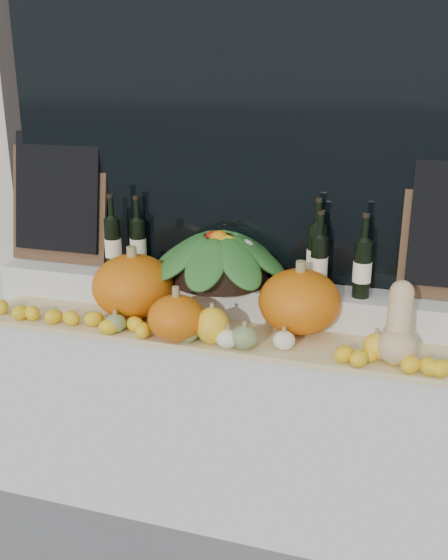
# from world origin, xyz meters

# --- Properties ---
(display_sill) EXTENTS (2.30, 0.55, 0.88)m
(display_sill) POSITION_xyz_m (0.00, 1.52, 0.44)
(display_sill) COLOR silver
(display_sill) RESTS_ON ground
(rear_tier) EXTENTS (2.30, 0.25, 0.16)m
(rear_tier) POSITION_xyz_m (0.00, 1.68, 0.96)
(rear_tier) COLOR silver
(rear_tier) RESTS_ON display_sill
(straw_bedding) EXTENTS (2.10, 0.32, 0.02)m
(straw_bedding) POSITION_xyz_m (0.00, 1.40, 0.89)
(straw_bedding) COLOR tan
(straw_bedding) RESTS_ON display_sill
(pumpkin_left) EXTENTS (0.43, 0.43, 0.27)m
(pumpkin_left) POSITION_xyz_m (-0.42, 1.48, 1.04)
(pumpkin_left) COLOR orange
(pumpkin_left) RESTS_ON straw_bedding
(pumpkin_right) EXTENTS (0.41, 0.41, 0.26)m
(pumpkin_right) POSITION_xyz_m (0.30, 1.52, 1.04)
(pumpkin_right) COLOR orange
(pumpkin_right) RESTS_ON straw_bedding
(pumpkin_center) EXTENTS (0.27, 0.27, 0.18)m
(pumpkin_center) POSITION_xyz_m (-0.15, 1.29, 1.00)
(pumpkin_center) COLOR orange
(pumpkin_center) RESTS_ON straw_bedding
(butternut_squash) EXTENTS (0.15, 0.21, 0.29)m
(butternut_squash) POSITION_xyz_m (0.70, 1.36, 1.03)
(butternut_squash) COLOR #D6B07D
(butternut_squash) RESTS_ON straw_bedding
(decorative_gourds) EXTENTS (1.13, 0.16, 0.17)m
(decorative_gourds) POSITION_xyz_m (0.08, 1.30, 0.96)
(decorative_gourds) COLOR #2D5B1B
(decorative_gourds) RESTS_ON straw_bedding
(lemon_heap) EXTENTS (2.20, 0.16, 0.06)m
(lemon_heap) POSITION_xyz_m (0.00, 1.29, 0.94)
(lemon_heap) COLOR yellow
(lemon_heap) RESTS_ON straw_bedding
(produce_bowl) EXTENTS (0.65, 0.65, 0.24)m
(produce_bowl) POSITION_xyz_m (-0.09, 1.66, 1.15)
(produce_bowl) COLOR black
(produce_bowl) RESTS_ON rear_tier
(wine_bottle_far_left) EXTENTS (0.08, 0.08, 0.36)m
(wine_bottle_far_left) POSITION_xyz_m (-0.59, 1.64, 1.17)
(wine_bottle_far_left) COLOR black
(wine_bottle_far_left) RESTS_ON rear_tier
(wine_bottle_near_left) EXTENTS (0.08, 0.08, 0.35)m
(wine_bottle_near_left) POSITION_xyz_m (-0.50, 1.71, 1.16)
(wine_bottle_near_left) COLOR black
(wine_bottle_near_left) RESTS_ON rear_tier
(wine_bottle_tall) EXTENTS (0.08, 0.08, 0.39)m
(wine_bottle_tall) POSITION_xyz_m (0.33, 1.70, 1.18)
(wine_bottle_tall) COLOR black
(wine_bottle_tall) RESTS_ON rear_tier
(wine_bottle_near_right) EXTENTS (0.08, 0.08, 0.34)m
(wine_bottle_near_right) POSITION_xyz_m (0.35, 1.67, 1.16)
(wine_bottle_near_right) COLOR black
(wine_bottle_near_right) RESTS_ON rear_tier
(wine_bottle_far_right) EXTENTS (0.08, 0.08, 0.35)m
(wine_bottle_far_right) POSITION_xyz_m (0.53, 1.64, 1.16)
(wine_bottle_far_right) COLOR black
(wine_bottle_far_right) RESTS_ON rear_tier
(chalkboard_left) EXTENTS (0.50, 0.14, 0.61)m
(chalkboard_left) POSITION_xyz_m (-0.92, 1.74, 1.36)
(chalkboard_left) COLOR #4C331E
(chalkboard_left) RESTS_ON rear_tier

